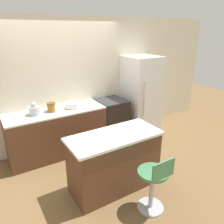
{
  "coord_description": "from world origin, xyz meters",
  "views": [
    {
      "loc": [
        -1.39,
        -3.49,
        2.36
      ],
      "look_at": [
        0.54,
        -0.37,
        0.96
      ],
      "focal_mm": 35.0,
      "sensor_mm": 36.0,
      "label": 1
    }
  ],
  "objects_px": {
    "oven_range": "(111,120)",
    "refrigerator": "(141,96)",
    "kettle": "(34,110)",
    "mixing_bowl": "(73,105)",
    "stool_chair": "(153,183)"
  },
  "relations": [
    {
      "from": "oven_range",
      "to": "refrigerator",
      "type": "height_order",
      "value": "refrigerator"
    },
    {
      "from": "oven_range",
      "to": "kettle",
      "type": "distance_m",
      "value": 1.71
    },
    {
      "from": "refrigerator",
      "to": "kettle",
      "type": "relative_size",
      "value": 7.58
    },
    {
      "from": "oven_range",
      "to": "kettle",
      "type": "bearing_deg",
      "value": -179.86
    },
    {
      "from": "refrigerator",
      "to": "mixing_bowl",
      "type": "bearing_deg",
      "value": 178.9
    },
    {
      "from": "mixing_bowl",
      "to": "stool_chair",
      "type": "bearing_deg",
      "value": -83.2
    },
    {
      "from": "oven_range",
      "to": "refrigerator",
      "type": "bearing_deg",
      "value": -2.62
    },
    {
      "from": "stool_chair",
      "to": "mixing_bowl",
      "type": "height_order",
      "value": "mixing_bowl"
    },
    {
      "from": "stool_chair",
      "to": "mixing_bowl",
      "type": "relative_size",
      "value": 2.9
    },
    {
      "from": "mixing_bowl",
      "to": "kettle",
      "type": "bearing_deg",
      "value": 180.0
    },
    {
      "from": "refrigerator",
      "to": "mixing_bowl",
      "type": "xyz_separation_m",
      "value": [
        -1.68,
        0.03,
        0.07
      ]
    },
    {
      "from": "refrigerator",
      "to": "stool_chair",
      "type": "height_order",
      "value": "refrigerator"
    },
    {
      "from": "refrigerator",
      "to": "stool_chair",
      "type": "xyz_separation_m",
      "value": [
        -1.43,
        -2.07,
        -0.46
      ]
    },
    {
      "from": "refrigerator",
      "to": "mixing_bowl",
      "type": "relative_size",
      "value": 6.05
    },
    {
      "from": "refrigerator",
      "to": "oven_range",
      "type": "bearing_deg",
      "value": 177.38
    }
  ]
}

